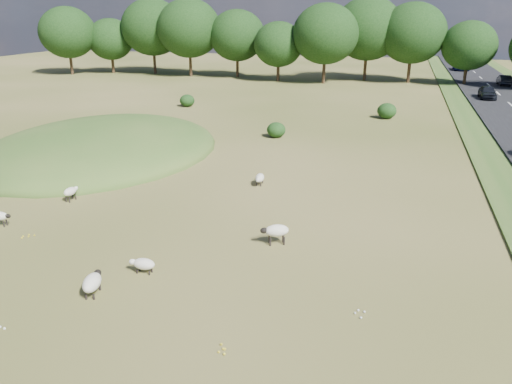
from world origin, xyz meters
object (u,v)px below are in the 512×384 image
sheep_0 (260,178)px  sheep_4 (92,282)px  sheep_2 (276,231)px  car_1 (461,66)px  car_6 (504,80)px  car_3 (487,92)px  sheep_5 (143,264)px  sheep_3 (71,191)px  car_5 (475,59)px  sheep_1 (0,216)px

sheep_0 → sheep_4: (-2.50, -13.21, 0.06)m
sheep_2 → car_1: bearing=-125.7°
car_1 → car_6: size_ratio=1.29×
sheep_2 → car_3: car_3 is taller
car_3 → sheep_5: bearing=-111.5°
car_3 → sheep_3: bearing=-122.4°
car_6 → car_5: bearing=-90.0°
sheep_1 → car_1: 80.01m
sheep_3 → sheep_4: 10.26m
sheep_1 → sheep_3: sheep_3 is taller
sheep_2 → sheep_1: bearing=-17.4°
sheep_4 → car_5: bearing=-27.8°
sheep_5 → sheep_0: bearing=-100.0°
sheep_0 → sheep_5: bearing=-11.5°
sheep_2 → sheep_5: (-4.32, -3.89, -0.25)m
sheep_3 → sheep_4: (6.51, -7.93, -0.04)m
car_5 → car_1: bearing=75.3°
sheep_1 → sheep_3: size_ratio=0.96×
car_3 → sheep_1: bearing=-121.2°
sheep_5 → car_1: size_ratio=0.21×
car_1 → car_6: car_1 is taller
sheep_4 → car_6: (23.30, 61.60, 0.43)m
car_6 → sheep_0: bearing=66.7°
sheep_2 → car_1: (14.19, 73.59, 0.33)m
sheep_2 → car_3: 45.37m
sheep_4 → sheep_1: bearing=47.9°
sheep_0 → sheep_4: size_ratio=0.84×
sheep_1 → sheep_3: 3.99m
sheep_2 → car_1: car_1 is taller
sheep_1 → car_1: size_ratio=0.20×
sheep_0 → sheep_1: bearing=-52.0°
sheep_5 → car_1: (18.51, 77.48, 0.58)m
sheep_0 → sheep_4: sheep_4 is taller
sheep_0 → car_3: bearing=150.6°
sheep_3 → car_6: 61.39m
sheep_4 → car_3: 52.62m
car_1 → car_3: (0.00, -30.50, -0.01)m
car_3 → car_6: car_3 is taller
sheep_0 → car_3: size_ratio=0.28×
car_3 → car_5: (3.80, 44.96, 0.02)m
car_5 → car_6: 32.24m
sheep_5 → car_6: 63.74m
sheep_1 → sheep_5: (8.64, -2.22, -0.11)m
car_5 → sheep_3: bearing=70.9°
sheep_3 → sheep_5: size_ratio=0.98×
sheep_4 → car_5: car_5 is taller
sheep_1 → sheep_2: (12.95, 1.67, 0.14)m
sheep_4 → sheep_5: size_ratio=1.29×
sheep_0 → sheep_1: (-10.14, -9.10, 0.08)m
car_5 → sheep_4: bearing=76.1°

